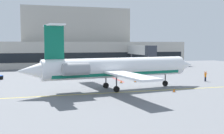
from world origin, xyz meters
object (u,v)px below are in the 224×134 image
Objects in this scene: regional_jet at (115,68)px; fuel_tank at (138,65)px; marshaller at (205,76)px; baggage_tug at (74,72)px.

regional_jet is 5.02× the size of fuel_tank.
regional_jet is 15.44× the size of marshaller.
marshaller is at bearing -81.33° from fuel_tank.
fuel_tank is 24.92m from marshaller.
fuel_tank is 3.07× the size of marshaller.
regional_jet is at bearing -118.02° from fuel_tank.
baggage_tug is at bearing -150.11° from fuel_tank.
marshaller is at bearing 13.03° from regional_jet.
marshaller is (3.76, -24.64, -0.29)m from fuel_tank.
baggage_tug is at bearing 148.55° from marshaller.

